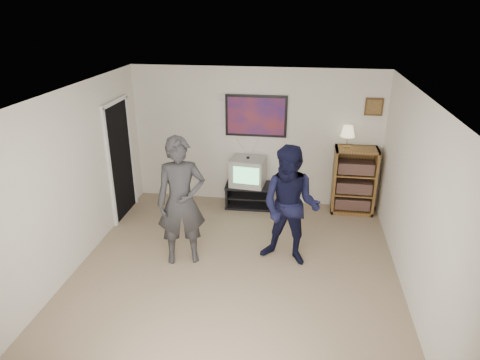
% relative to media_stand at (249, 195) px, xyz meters
% --- Properties ---
extents(room_shell, '(4.51, 5.00, 2.51)m').
position_rel_media_stand_xyz_m(room_shell, '(0.07, -1.88, 1.03)').
color(room_shell, brown).
rests_on(room_shell, ground).
extents(media_stand, '(0.88, 0.51, 0.43)m').
position_rel_media_stand_xyz_m(media_stand, '(0.00, 0.00, 0.00)').
color(media_stand, black).
rests_on(media_stand, room_shell).
extents(crt_television, '(0.64, 0.56, 0.50)m').
position_rel_media_stand_xyz_m(crt_television, '(-0.03, 0.00, 0.47)').
color(crt_television, '#A7A8A3').
rests_on(crt_television, media_stand).
extents(bookshelf, '(0.73, 0.42, 1.20)m').
position_rel_media_stand_xyz_m(bookshelf, '(1.85, 0.05, 0.38)').
color(bookshelf, '#533019').
rests_on(bookshelf, room_shell).
extents(table_lamp, '(0.24, 0.24, 0.39)m').
position_rel_media_stand_xyz_m(table_lamp, '(1.67, 0.07, 1.18)').
color(table_lamp, '#F3ECB8').
rests_on(table_lamp, bookshelf).
extents(person_tall, '(0.79, 0.63, 1.87)m').
position_rel_media_stand_xyz_m(person_tall, '(-0.72, -1.92, 0.72)').
color(person_tall, '#2C2B2D').
rests_on(person_tall, room_shell).
extents(person_short, '(0.99, 0.85, 1.76)m').
position_rel_media_stand_xyz_m(person_short, '(0.79, -1.74, 0.66)').
color(person_short, black).
rests_on(person_short, room_shell).
extents(controller_left, '(0.07, 0.13, 0.04)m').
position_rel_media_stand_xyz_m(controller_left, '(-0.71, -1.72, 1.02)').
color(controller_left, white).
rests_on(controller_left, person_tall).
extents(controller_right, '(0.05, 0.12, 0.03)m').
position_rel_media_stand_xyz_m(controller_right, '(0.78, -1.47, 0.90)').
color(controller_right, white).
rests_on(controller_right, person_short).
extents(poster, '(1.10, 0.03, 0.75)m').
position_rel_media_stand_xyz_m(poster, '(0.07, 0.25, 1.43)').
color(poster, black).
rests_on(poster, room_shell).
extents(air_vent, '(0.28, 0.02, 0.14)m').
position_rel_media_stand_xyz_m(air_vent, '(-0.48, 0.25, 1.73)').
color(air_vent, white).
rests_on(air_vent, room_shell).
extents(small_picture, '(0.30, 0.03, 0.30)m').
position_rel_media_stand_xyz_m(small_picture, '(2.07, 0.25, 1.66)').
color(small_picture, '#463116').
rests_on(small_picture, room_shell).
extents(doorway, '(0.03, 0.85, 2.00)m').
position_rel_media_stand_xyz_m(doorway, '(-2.16, -0.63, 0.78)').
color(doorway, black).
rests_on(doorway, room_shell).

